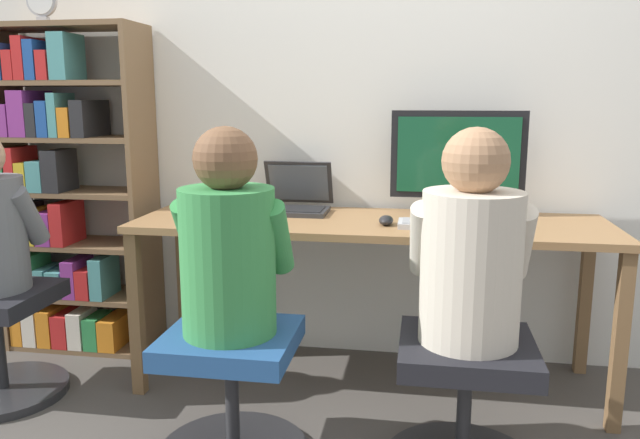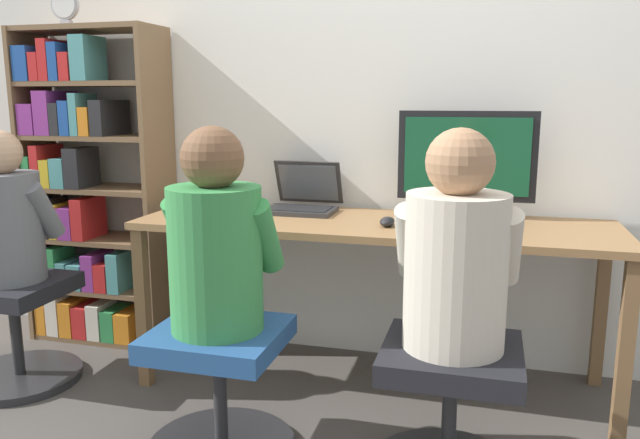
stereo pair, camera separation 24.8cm
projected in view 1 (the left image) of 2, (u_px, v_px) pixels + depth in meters
ground_plane at (361, 415)px, 2.46m from camera, size 14.00×14.00×0.00m
wall_back at (379, 82)px, 2.85m from camera, size 10.00×0.05×2.60m
desk at (370, 238)px, 2.62m from camera, size 1.97×0.60×0.72m
desktop_monitor at (458, 160)px, 2.69m from camera, size 0.57×0.17×0.45m
laptop at (295, 201)px, 2.81m from camera, size 0.31×0.31×0.22m
keyboard at (453, 225)px, 2.45m from camera, size 0.43×0.15×0.03m
computer_mouse_by_keyboard at (386, 220)px, 2.51m from camera, size 0.06×0.10×0.04m
office_chair_left at (464, 403)px, 2.04m from camera, size 0.52×0.52×0.46m
office_chair_right at (232, 392)px, 2.12m from camera, size 0.52×0.52×0.46m
person_at_monitor at (471, 251)px, 1.95m from camera, size 0.39×0.33×0.68m
person_at_laptop at (228, 245)px, 2.02m from camera, size 0.38×0.33×0.68m
bookshelf at (62, 201)px, 3.01m from camera, size 0.72×0.29×1.56m
desk_clock at (42, 2)px, 2.77m from camera, size 0.14×0.03×0.16m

